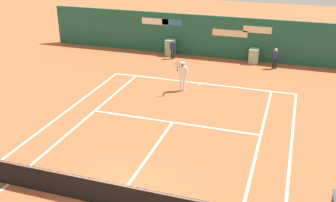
% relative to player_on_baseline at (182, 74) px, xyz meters
% --- Properties ---
extents(ground_plane, '(80.00, 80.00, 0.01)m').
position_rel_player_on_baseline_xyz_m(ground_plane, '(0.67, -9.66, -1.00)').
color(ground_plane, '#B25633').
extents(tennis_net, '(12.10, 0.10, 1.07)m').
position_rel_player_on_baseline_xyz_m(tennis_net, '(0.67, -10.23, -0.49)').
color(tennis_net, '#4C4C51').
rests_on(tennis_net, ground_plane).
extents(sponsor_back_wall, '(25.00, 1.02, 2.84)m').
position_rel_player_on_baseline_xyz_m(sponsor_back_wall, '(0.64, 6.74, 0.38)').
color(sponsor_back_wall, '#1E5642').
rests_on(sponsor_back_wall, ground_plane).
extents(player_on_baseline, '(0.54, 0.78, 1.88)m').
position_rel_player_on_baseline_xyz_m(player_on_baseline, '(0.00, 0.00, 0.00)').
color(player_on_baseline, white).
rests_on(player_on_baseline, ground_plane).
extents(ball_kid_right_post, '(0.43, 0.20, 1.29)m').
position_rel_player_on_baseline_xyz_m(ball_kid_right_post, '(-2.26, 5.46, -0.25)').
color(ball_kid_right_post, black).
rests_on(ball_kid_right_post, ground_plane).
extents(ball_kid_centre_post, '(0.44, 0.19, 1.33)m').
position_rel_player_on_baseline_xyz_m(ball_kid_centre_post, '(4.49, 5.46, -0.23)').
color(ball_kid_centre_post, black).
rests_on(ball_kid_centre_post, ground_plane).
extents(tennis_ball_mid_court, '(0.07, 0.07, 0.07)m').
position_rel_player_on_baseline_xyz_m(tennis_ball_mid_court, '(-4.17, 0.56, -0.96)').
color(tennis_ball_mid_court, '#CCE033').
rests_on(tennis_ball_mid_court, ground_plane).
extents(tennis_ball_by_sideline, '(0.07, 0.07, 0.07)m').
position_rel_player_on_baseline_xyz_m(tennis_ball_by_sideline, '(-4.02, -2.47, -0.96)').
color(tennis_ball_by_sideline, '#CCE033').
rests_on(tennis_ball_by_sideline, ground_plane).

